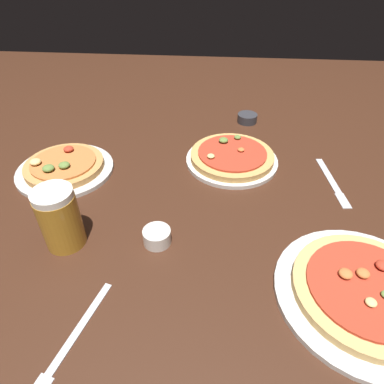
# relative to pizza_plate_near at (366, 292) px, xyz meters

# --- Properties ---
(ground_plane) EXTENTS (2.40, 2.40, 0.03)m
(ground_plane) POSITION_rel_pizza_plate_near_xyz_m (-0.35, 0.27, -0.03)
(ground_plane) COLOR #3D2114
(pizza_plate_near) EXTENTS (0.34, 0.34, 0.05)m
(pizza_plate_near) POSITION_rel_pizza_plate_near_xyz_m (0.00, 0.00, 0.00)
(pizza_plate_near) COLOR silver
(pizza_plate_near) RESTS_ON ground_plane
(pizza_plate_far) EXTENTS (0.27, 0.27, 0.05)m
(pizza_plate_far) POSITION_rel_pizza_plate_near_xyz_m (-0.25, 0.45, 0.00)
(pizza_plate_far) COLOR silver
(pizza_plate_far) RESTS_ON ground_plane
(pizza_plate_side) EXTENTS (0.27, 0.27, 0.05)m
(pizza_plate_side) POSITION_rel_pizza_plate_near_xyz_m (-0.72, 0.36, 0.00)
(pizza_plate_side) COLOR silver
(pizza_plate_side) RESTS_ON ground_plane
(beer_mug_amber) EXTENTS (0.09, 0.14, 0.14)m
(beer_mug_amber) POSITION_rel_pizza_plate_near_xyz_m (-0.62, 0.10, 0.06)
(beer_mug_amber) COLOR #B27A23
(beer_mug_amber) RESTS_ON ground_plane
(ramekin_sauce) EXTENTS (0.07, 0.07, 0.03)m
(ramekin_sauce) POSITION_rel_pizza_plate_near_xyz_m (-0.19, 0.71, -0.00)
(ramekin_sauce) COLOR #333338
(ramekin_sauce) RESTS_ON ground_plane
(ramekin_butter) EXTENTS (0.06, 0.06, 0.03)m
(ramekin_butter) POSITION_rel_pizza_plate_near_xyz_m (-0.41, 0.11, 0.00)
(ramekin_butter) COLOR silver
(ramekin_butter) RESTS_ON ground_plane
(fork_left) EXTENTS (0.08, 0.22, 0.01)m
(fork_left) POSITION_rel_pizza_plate_near_xyz_m (-0.52, -0.13, -0.01)
(fork_left) COLOR silver
(fork_left) RESTS_ON ground_plane
(knife_right) EXTENTS (0.05, 0.22, 0.01)m
(knife_right) POSITION_rel_pizza_plate_near_xyz_m (0.03, 0.37, -0.01)
(knife_right) COLOR silver
(knife_right) RESTS_ON ground_plane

